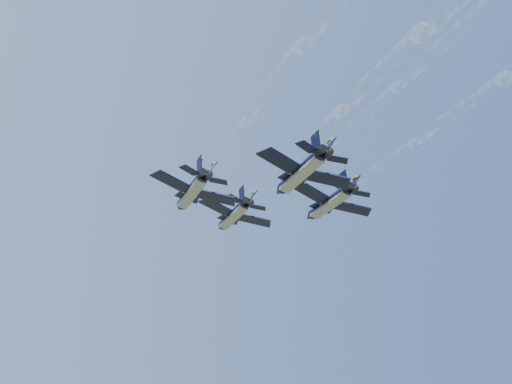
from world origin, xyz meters
TOP-DOWN VIEW (x-y plane):
  - jet_lead at (5.81, 14.80)m, footprint 12.13×17.06m
  - jet_left at (-8.16, 5.58)m, footprint 12.13×17.06m
  - jet_right at (12.62, -1.53)m, footprint 12.13×17.06m
  - jet_slot at (-2.05, -11.48)m, footprint 12.13×17.06m
  - smoke_trail_lead at (-10.35, -33.36)m, footprint 22.99×63.86m
  - smoke_trail_left at (-24.32, -42.58)m, footprint 22.99×63.86m

SIDE VIEW (x-z plane):
  - jet_lead at x=5.81m, z-range 92.58..97.43m
  - jet_left at x=-8.16m, z-range 92.58..97.43m
  - jet_right at x=12.62m, z-range 92.58..97.43m
  - jet_slot at x=-2.05m, z-range 92.58..97.43m
  - smoke_trail_lead at x=-10.35m, z-range 93.74..96.34m
  - smoke_trail_left at x=-24.32m, z-range 93.74..96.34m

